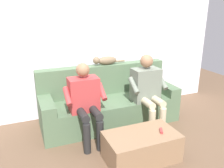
{
  "coord_description": "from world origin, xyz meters",
  "views": [
    {
      "loc": [
        1.29,
        3.14,
        1.83
      ],
      "look_at": [
        0.0,
        -0.0,
        0.7
      ],
      "focal_mm": 37.31,
      "sensor_mm": 36.0,
      "label": 1
    }
  ],
  "objects_px": {
    "cat_on_backrest": "(105,61)",
    "couch": "(108,103)",
    "person_right_seated": "(85,99)",
    "person_left_seated": "(147,88)",
    "coffee_table": "(141,146)",
    "remote_red": "(161,131)"
  },
  "relations": [
    {
      "from": "couch",
      "to": "coffee_table",
      "type": "xyz_separation_m",
      "value": [
        0.0,
        1.12,
        -0.14
      ]
    },
    {
      "from": "cat_on_backrest",
      "to": "couch",
      "type": "bearing_deg",
      "value": 80.94
    },
    {
      "from": "coffee_table",
      "to": "cat_on_backrest",
      "type": "xyz_separation_m",
      "value": [
        -0.04,
        -1.35,
        0.81
      ]
    },
    {
      "from": "remote_red",
      "to": "person_right_seated",
      "type": "bearing_deg",
      "value": 71.72
    },
    {
      "from": "coffee_table",
      "to": "remote_red",
      "type": "height_order",
      "value": "remote_red"
    },
    {
      "from": "remote_red",
      "to": "person_left_seated",
      "type": "bearing_deg",
      "value": 9.74
    },
    {
      "from": "person_left_seated",
      "to": "remote_red",
      "type": "relative_size",
      "value": 9.28
    },
    {
      "from": "couch",
      "to": "coffee_table",
      "type": "relative_size",
      "value": 2.45
    },
    {
      "from": "couch",
      "to": "cat_on_backrest",
      "type": "distance_m",
      "value": 0.71
    },
    {
      "from": "coffee_table",
      "to": "person_left_seated",
      "type": "xyz_separation_m",
      "value": [
        -0.5,
        -0.74,
        0.47
      ]
    },
    {
      "from": "couch",
      "to": "coffee_table",
      "type": "bearing_deg",
      "value": 90.0
    },
    {
      "from": "person_right_seated",
      "to": "coffee_table",
      "type": "bearing_deg",
      "value": 124.6
    },
    {
      "from": "couch",
      "to": "person_left_seated",
      "type": "relative_size",
      "value": 1.91
    },
    {
      "from": "couch",
      "to": "person_left_seated",
      "type": "distance_m",
      "value": 0.71
    },
    {
      "from": "person_left_seated",
      "to": "remote_red",
      "type": "distance_m",
      "value": 0.87
    },
    {
      "from": "coffee_table",
      "to": "couch",
      "type": "bearing_deg",
      "value": -90.0
    },
    {
      "from": "coffee_table",
      "to": "remote_red",
      "type": "bearing_deg",
      "value": 170.69
    },
    {
      "from": "couch",
      "to": "person_left_seated",
      "type": "xyz_separation_m",
      "value": [
        -0.5,
        0.38,
        0.33
      ]
    },
    {
      "from": "person_right_seated",
      "to": "couch",
      "type": "bearing_deg",
      "value": -141.54
    },
    {
      "from": "person_right_seated",
      "to": "remote_red",
      "type": "bearing_deg",
      "value": 134.45
    },
    {
      "from": "coffee_table",
      "to": "cat_on_backrest",
      "type": "distance_m",
      "value": 1.58
    },
    {
      "from": "person_right_seated",
      "to": "cat_on_backrest",
      "type": "relative_size",
      "value": 1.98
    }
  ]
}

